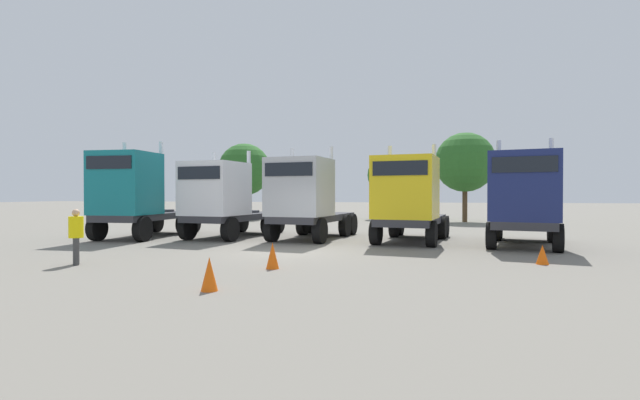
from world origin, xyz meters
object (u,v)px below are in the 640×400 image
(semi_truck_white, at_px, (223,199))
(semi_truck_navy, at_px, (524,199))
(semi_truck_yellow, at_px, (408,199))
(traffic_cone_near, at_px, (273,256))
(semi_truck_silver, at_px, (305,198))
(visitor_in_hivis, at_px, (76,233))
(traffic_cone_mid, at_px, (209,274))
(traffic_cone_far, at_px, (542,255))
(semi_truck_teal, at_px, (134,195))

(semi_truck_white, relative_size, semi_truck_navy, 1.00)
(semi_truck_yellow, distance_m, traffic_cone_near, 8.35)
(semi_truck_yellow, bearing_deg, semi_truck_silver, -85.01)
(semi_truck_yellow, height_order, visitor_in_hivis, semi_truck_yellow)
(semi_truck_yellow, distance_m, visitor_in_hivis, 12.25)
(semi_truck_white, distance_m, traffic_cone_near, 9.38)
(semi_truck_navy, distance_m, traffic_cone_mid, 12.91)
(traffic_cone_far, bearing_deg, traffic_cone_near, -161.46)
(semi_truck_teal, bearing_deg, semi_truck_silver, 96.03)
(traffic_cone_mid, bearing_deg, traffic_cone_near, 83.06)
(semi_truck_silver, xyz_separation_m, visitor_in_hivis, (-4.71, -8.30, -0.95))
(traffic_cone_far, bearing_deg, semi_truck_silver, 148.29)
(semi_truck_teal, xyz_separation_m, traffic_cone_far, (16.31, -4.19, -1.74))
(visitor_in_hivis, relative_size, traffic_cone_mid, 2.23)
(visitor_in_hivis, bearing_deg, traffic_cone_mid, 116.72)
(traffic_cone_near, bearing_deg, traffic_cone_mid, -96.94)
(semi_truck_yellow, bearing_deg, visitor_in_hivis, -40.43)
(traffic_cone_mid, bearing_deg, semi_truck_white, 113.25)
(semi_truck_teal, distance_m, semi_truck_yellow, 12.32)
(semi_truck_white, distance_m, semi_truck_yellow, 8.45)
(traffic_cone_near, bearing_deg, semi_truck_white, 122.90)
(semi_truck_white, xyz_separation_m, visitor_in_hivis, (-0.77, -8.32, -0.90))
(traffic_cone_near, bearing_deg, semi_truck_silver, 97.97)
(visitor_in_hivis, relative_size, traffic_cone_far, 2.84)
(semi_truck_navy, xyz_separation_m, visitor_in_hivis, (-13.58, -7.38, -0.94))
(semi_truck_yellow, bearing_deg, traffic_cone_near, -16.04)
(semi_truck_navy, height_order, traffic_cone_far, semi_truck_navy)
(semi_truck_white, height_order, semi_truck_yellow, semi_truck_yellow)
(semi_truck_silver, xyz_separation_m, semi_truck_yellow, (4.50, -0.28, -0.02))
(semi_truck_silver, bearing_deg, traffic_cone_far, 66.04)
(semi_truck_teal, distance_m, traffic_cone_far, 16.93)
(semi_truck_white, bearing_deg, visitor_in_hivis, 2.73)
(semi_truck_silver, relative_size, visitor_in_hivis, 3.79)
(traffic_cone_near, distance_m, traffic_cone_far, 7.84)
(semi_truck_teal, height_order, semi_truck_navy, semi_truck_teal)
(semi_truck_teal, relative_size, visitor_in_hivis, 3.82)
(semi_truck_white, xyz_separation_m, semi_truck_yellow, (8.44, -0.30, 0.03))
(traffic_cone_near, xyz_separation_m, traffic_cone_far, (7.43, 2.49, -0.08))
(semi_truck_silver, relative_size, traffic_cone_mid, 8.44)
(semi_truck_yellow, height_order, traffic_cone_near, semi_truck_yellow)
(semi_truck_yellow, relative_size, traffic_cone_mid, 8.47)
(traffic_cone_mid, bearing_deg, semi_truck_teal, 131.14)
(semi_truck_silver, xyz_separation_m, traffic_cone_near, (1.09, -7.75, -1.52))
(traffic_cone_mid, height_order, traffic_cone_far, traffic_cone_mid)
(semi_truck_navy, relative_size, traffic_cone_far, 10.92)
(semi_truck_navy, relative_size, visitor_in_hivis, 3.84)
(semi_truck_silver, xyz_separation_m, traffic_cone_mid, (0.71, -10.82, -1.52))
(semi_truck_yellow, bearing_deg, semi_truck_navy, 90.06)
(visitor_in_hivis, height_order, traffic_cone_far, visitor_in_hivis)
(semi_truck_yellow, xyz_separation_m, semi_truck_navy, (4.37, -0.65, 0.01))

